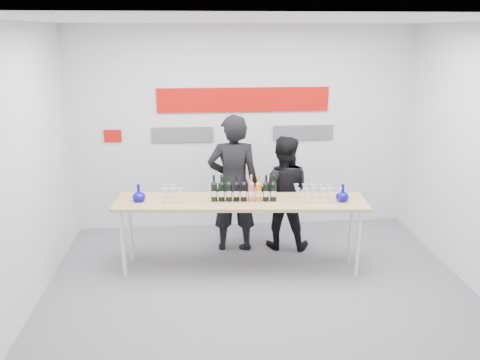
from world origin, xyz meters
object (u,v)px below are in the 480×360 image
object	(u,v)px
tasting_table	(241,206)
mic_stand	(245,218)
presenter_left	(233,184)
presenter_right	(282,193)

from	to	relation	value
tasting_table	mic_stand	xyz separation A→B (m)	(0.11, 0.58, -0.40)
tasting_table	mic_stand	bearing A→B (deg)	83.86
mic_stand	presenter_left	bearing A→B (deg)	-170.72
mic_stand	tasting_table	bearing A→B (deg)	-88.10
tasting_table	presenter_right	world-z (taller)	presenter_right
presenter_left	presenter_right	distance (m)	0.69
presenter_right	mic_stand	distance (m)	0.62
presenter_left	presenter_right	bearing A→B (deg)	-176.97
presenter_left	mic_stand	bearing A→B (deg)	178.36
tasting_table	mic_stand	world-z (taller)	mic_stand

